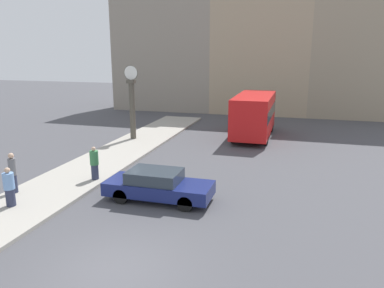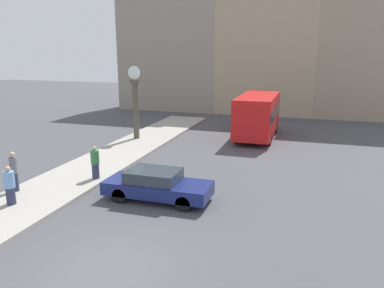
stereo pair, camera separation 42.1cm
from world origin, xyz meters
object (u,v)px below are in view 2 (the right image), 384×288
object	(u,v)px
pedestrian_green_hoodie	(95,163)
sedan_car	(157,185)
pedestrian_grey_jacket	(14,171)
street_clock	(135,104)
pedestrian_blue_stripe	(10,186)
bus_distant	(258,114)

from	to	relation	value
pedestrian_green_hoodie	sedan_car	bearing A→B (deg)	-19.02
sedan_car	pedestrian_green_hoodie	xyz separation A→B (m)	(-3.77, 1.30, 0.27)
sedan_car	pedestrian_grey_jacket	xyz separation A→B (m)	(-6.24, -1.27, 0.39)
street_clock	pedestrian_grey_jacket	size ratio (longest dim) A/B	2.85
street_clock	pedestrian_green_hoodie	distance (m)	8.91
pedestrian_grey_jacket	pedestrian_blue_stripe	xyz separation A→B (m)	(0.90, -1.25, -0.14)
sedan_car	bus_distant	bearing A→B (deg)	79.87
sedan_car	pedestrian_grey_jacket	world-z (taller)	pedestrian_grey_jacket
street_clock	pedestrian_green_hoodie	bearing A→B (deg)	-77.27
pedestrian_green_hoodie	pedestrian_blue_stripe	bearing A→B (deg)	-112.30
bus_distant	pedestrian_blue_stripe	xyz separation A→B (m)	(-7.72, -15.86, -0.83)
street_clock	pedestrian_grey_jacket	world-z (taller)	street_clock
street_clock	pedestrian_blue_stripe	xyz separation A→B (m)	(0.36, -12.36, -1.65)
bus_distant	pedestrian_green_hoodie	world-z (taller)	bus_distant
sedan_car	pedestrian_green_hoodie	distance (m)	4.00
sedan_car	pedestrian_grey_jacket	size ratio (longest dim) A/B	2.53
pedestrian_blue_stripe	pedestrian_green_hoodie	size ratio (longest dim) A/B	0.99
sedan_car	street_clock	bearing A→B (deg)	120.08
sedan_car	pedestrian_blue_stripe	world-z (taller)	pedestrian_blue_stripe
street_clock	pedestrian_blue_stripe	bearing A→B (deg)	-88.33
bus_distant	street_clock	distance (m)	8.84
sedan_car	pedestrian_blue_stripe	xyz separation A→B (m)	(-5.34, -2.52, 0.26)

